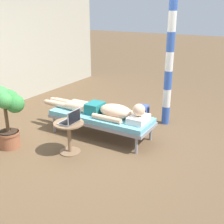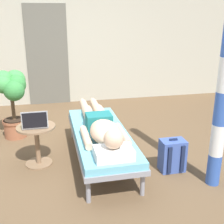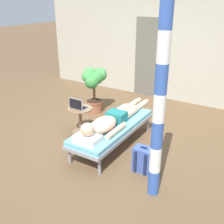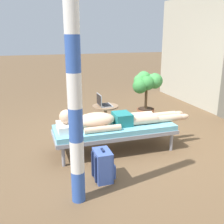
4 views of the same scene
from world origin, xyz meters
name	(u,v)px [view 3 (image 3 of 4)]	position (x,y,z in m)	size (l,w,h in m)	color
ground_plane	(108,138)	(0.00, 0.00, 0.00)	(40.00, 40.00, 0.00)	brown
house_wall_back	(174,47)	(0.22, 2.74, 1.35)	(7.60, 0.20, 2.70)	#B2AD99
house_door_panel	(150,58)	(-0.37, 2.63, 1.02)	(0.84, 0.03, 2.04)	#625F54
lounge_chair	(113,128)	(0.22, -0.18, 0.35)	(0.68, 1.92, 0.42)	gray
person_reclining	(111,120)	(0.22, -0.25, 0.52)	(0.53, 2.17, 0.32)	white
side_table	(80,116)	(-0.58, -0.09, 0.36)	(0.48, 0.48, 0.52)	#8C6B4C
laptop	(78,106)	(-0.58, -0.14, 0.58)	(0.31, 0.24, 0.23)	#A5A8AD
backpack	(143,160)	(1.03, -0.61, 0.20)	(0.30, 0.26, 0.42)	#3F59A5
potted_plant	(94,83)	(-0.94, 0.89, 0.70)	(0.46, 0.64, 1.06)	#9E5B3D
porch_post	(159,108)	(1.37, -0.99, 1.26)	(0.15, 0.15, 2.52)	#3359B2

